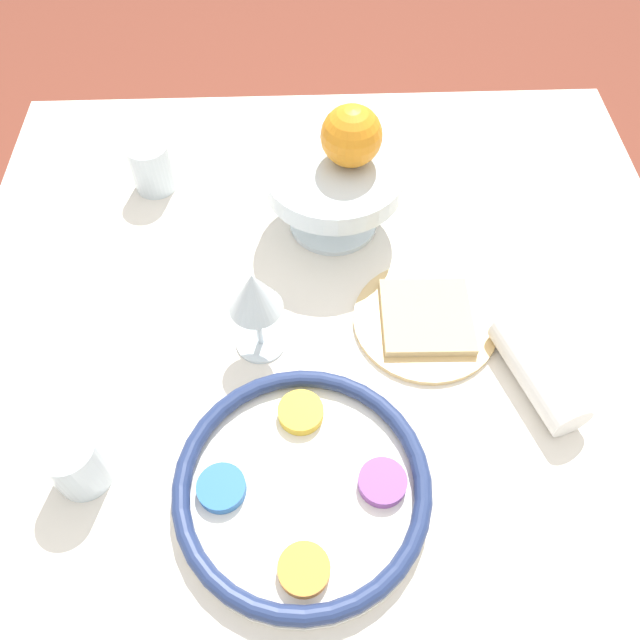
{
  "coord_description": "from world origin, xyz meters",
  "views": [
    {
      "loc": [
        -0.32,
        0.03,
        1.41
      ],
      "look_at": [
        0.12,
        0.01,
        0.78
      ],
      "focal_mm": 35.0,
      "sensor_mm": 36.0,
      "label": 1
    }
  ],
  "objects_px": {
    "orange_fruit": "(351,136)",
    "bread_plate": "(426,319)",
    "fruit_stand": "(334,182)",
    "cup_near": "(152,166)",
    "seder_plate": "(302,486)",
    "cup_far": "(76,462)",
    "wine_glass": "(254,296)",
    "napkin_roll": "(538,372)"
  },
  "relations": [
    {
      "from": "cup_near",
      "to": "cup_far",
      "type": "xyz_separation_m",
      "value": [
        -0.46,
        0.03,
        0.0
      ]
    },
    {
      "from": "seder_plate",
      "to": "fruit_stand",
      "type": "bearing_deg",
      "value": -7.53
    },
    {
      "from": "fruit_stand",
      "to": "cup_far",
      "type": "bearing_deg",
      "value": 141.88
    },
    {
      "from": "seder_plate",
      "to": "cup_far",
      "type": "bearing_deg",
      "value": 83.69
    },
    {
      "from": "orange_fruit",
      "to": "napkin_roll",
      "type": "height_order",
      "value": "orange_fruit"
    },
    {
      "from": "fruit_stand",
      "to": "cup_far",
      "type": "height_order",
      "value": "fruit_stand"
    },
    {
      "from": "orange_fruit",
      "to": "cup_near",
      "type": "bearing_deg",
      "value": 75.4
    },
    {
      "from": "orange_fruit",
      "to": "bread_plate",
      "type": "xyz_separation_m",
      "value": [
        -0.2,
        -0.09,
        -0.14
      ]
    },
    {
      "from": "wine_glass",
      "to": "orange_fruit",
      "type": "xyz_separation_m",
      "value": [
        0.22,
        -0.12,
        0.05
      ]
    },
    {
      "from": "bread_plate",
      "to": "cup_far",
      "type": "relative_size",
      "value": 2.45
    },
    {
      "from": "bread_plate",
      "to": "napkin_roll",
      "type": "xyz_separation_m",
      "value": [
        -0.09,
        -0.12,
        0.02
      ]
    },
    {
      "from": "bread_plate",
      "to": "cup_near",
      "type": "bearing_deg",
      "value": 54.49
    },
    {
      "from": "cup_near",
      "to": "fruit_stand",
      "type": "bearing_deg",
      "value": -108.4
    },
    {
      "from": "fruit_stand",
      "to": "cup_far",
      "type": "relative_size",
      "value": 2.5
    },
    {
      "from": "fruit_stand",
      "to": "napkin_roll",
      "type": "distance_m",
      "value": 0.36
    },
    {
      "from": "fruit_stand",
      "to": "wine_glass",
      "type": "bearing_deg",
      "value": 153.62
    },
    {
      "from": "wine_glass",
      "to": "fruit_stand",
      "type": "distance_m",
      "value": 0.23
    },
    {
      "from": "napkin_roll",
      "to": "cup_near",
      "type": "distance_m",
      "value": 0.62
    },
    {
      "from": "wine_glass",
      "to": "fruit_stand",
      "type": "bearing_deg",
      "value": -26.38
    },
    {
      "from": "seder_plate",
      "to": "fruit_stand",
      "type": "height_order",
      "value": "fruit_stand"
    },
    {
      "from": "fruit_stand",
      "to": "orange_fruit",
      "type": "xyz_separation_m",
      "value": [
        0.01,
        -0.02,
        0.07
      ]
    },
    {
      "from": "fruit_stand",
      "to": "napkin_roll",
      "type": "bearing_deg",
      "value": -140.07
    },
    {
      "from": "wine_glass",
      "to": "bread_plate",
      "type": "height_order",
      "value": "wine_glass"
    },
    {
      "from": "napkin_roll",
      "to": "cup_near",
      "type": "relative_size",
      "value": 2.04
    },
    {
      "from": "napkin_roll",
      "to": "cup_far",
      "type": "height_order",
      "value": "cup_far"
    },
    {
      "from": "wine_glass",
      "to": "fruit_stand",
      "type": "xyz_separation_m",
      "value": [
        0.21,
        -0.1,
        -0.02
      ]
    },
    {
      "from": "orange_fruit",
      "to": "fruit_stand",
      "type": "bearing_deg",
      "value": 121.84
    },
    {
      "from": "bread_plate",
      "to": "cup_far",
      "type": "xyz_separation_m",
      "value": [
        -0.19,
        0.41,
        0.03
      ]
    },
    {
      "from": "wine_glass",
      "to": "bread_plate",
      "type": "relative_size",
      "value": 0.73
    },
    {
      "from": "orange_fruit",
      "to": "bread_plate",
      "type": "height_order",
      "value": "orange_fruit"
    },
    {
      "from": "cup_near",
      "to": "seder_plate",
      "type": "bearing_deg",
      "value": -156.34
    },
    {
      "from": "bread_plate",
      "to": "cup_near",
      "type": "xyz_separation_m",
      "value": [
        0.27,
        0.38,
        0.03
      ]
    },
    {
      "from": "seder_plate",
      "to": "cup_far",
      "type": "xyz_separation_m",
      "value": [
        0.03,
        0.24,
        0.02
      ]
    },
    {
      "from": "fruit_stand",
      "to": "napkin_roll",
      "type": "height_order",
      "value": "fruit_stand"
    },
    {
      "from": "seder_plate",
      "to": "cup_far",
      "type": "relative_size",
      "value": 3.65
    },
    {
      "from": "wine_glass",
      "to": "napkin_roll",
      "type": "bearing_deg",
      "value": -101.86
    },
    {
      "from": "wine_glass",
      "to": "napkin_roll",
      "type": "distance_m",
      "value": 0.35
    },
    {
      "from": "wine_glass",
      "to": "seder_plate",
      "type": "bearing_deg",
      "value": -165.9
    },
    {
      "from": "fruit_stand",
      "to": "bread_plate",
      "type": "distance_m",
      "value": 0.23
    },
    {
      "from": "fruit_stand",
      "to": "napkin_roll",
      "type": "relative_size",
      "value": 1.23
    },
    {
      "from": "orange_fruit",
      "to": "bread_plate",
      "type": "distance_m",
      "value": 0.26
    },
    {
      "from": "wine_glass",
      "to": "bread_plate",
      "type": "xyz_separation_m",
      "value": [
        0.02,
        -0.21,
        -0.09
      ]
    }
  ]
}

